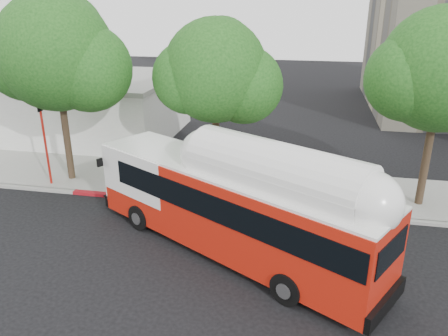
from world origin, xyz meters
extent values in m
plane|color=black|center=(0.00, 0.00, 0.00)|extent=(120.00, 120.00, 0.00)
cube|color=gray|center=(0.00, 6.50, 0.07)|extent=(60.00, 5.00, 0.15)
cube|color=gray|center=(0.00, 3.90, 0.07)|extent=(60.00, 0.30, 0.15)
cube|color=maroon|center=(-3.00, 3.90, 0.08)|extent=(10.00, 0.32, 0.16)
cylinder|color=#2D2116|center=(-9.00, 5.50, 3.04)|extent=(0.36, 0.36, 6.08)
sphere|color=#164413|center=(-9.00, 5.50, 6.84)|extent=(5.80, 5.80, 5.80)
sphere|color=#164413|center=(-7.41, 5.70, 6.08)|extent=(4.35, 4.35, 4.35)
cylinder|color=#2D2116|center=(-1.00, 6.00, 2.72)|extent=(0.36, 0.36, 5.44)
sphere|color=#164413|center=(-1.00, 6.00, 6.12)|extent=(5.00, 5.00, 5.00)
sphere|color=#164413|center=(0.38, 6.20, 5.44)|extent=(3.75, 3.75, 3.75)
cylinder|color=#2D2116|center=(9.00, 5.80, 2.88)|extent=(0.36, 0.36, 5.76)
sphere|color=#164413|center=(9.00, 5.80, 6.48)|extent=(5.40, 5.40, 5.40)
cube|color=silver|center=(-14.00, 14.00, 2.00)|extent=(16.00, 10.00, 4.00)
cube|color=gray|center=(-14.00, 14.00, 4.10)|extent=(16.20, 10.20, 0.30)
cube|color=red|center=(0.81, 0.09, 1.85)|extent=(12.03, 8.48, 2.98)
cube|color=black|center=(1.26, -0.16, 2.47)|extent=(10.99, 7.92, 0.98)
cube|color=white|center=(0.81, 0.09, 3.38)|extent=(11.99, 8.41, 0.10)
cube|color=white|center=(2.60, -0.93, 3.65)|extent=(6.73, 5.07, 0.57)
cube|color=black|center=(-5.02, 3.46, 0.51)|extent=(1.64, 2.02, 0.06)
imported|color=navy|center=(-5.02, 3.46, 1.01)|extent=(1.41, 1.84, 0.93)
cylinder|color=red|center=(-9.68, 4.56, 2.04)|extent=(0.12, 0.12, 4.08)
cube|color=black|center=(-9.68, 4.56, 4.19)|extent=(0.05, 0.41, 0.26)
camera|label=1|loc=(3.54, -14.63, 9.26)|focal=35.00mm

